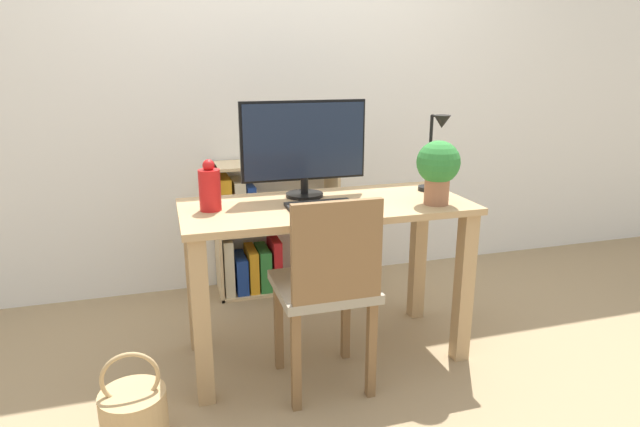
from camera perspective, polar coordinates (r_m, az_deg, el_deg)
The scene contains 11 objects.
ground_plane at distance 2.72m, azimuth 0.62°, elevation -14.51°, with size 10.00×10.00×0.00m, color #997F5B.
wall_back at distance 3.32m, azimuth -4.63°, elevation 14.55°, with size 8.00×0.05×2.60m.
desk at distance 2.47m, azimuth 0.66°, elevation -2.51°, with size 1.31×0.58×0.76m.
monitor at distance 2.50m, azimuth -1.72°, elevation 7.43°, with size 0.60×0.18×0.45m.
keyboard at distance 2.36m, azimuth 0.06°, elevation 0.86°, with size 0.30×0.15×0.02m.
vase at distance 2.34m, azimuth -11.68°, elevation 2.66°, with size 0.09×0.09×0.22m.
desk_lamp at distance 2.63m, azimuth 12.29°, elevation 7.07°, with size 0.10×0.19×0.38m.
potted_plant at distance 2.43m, azimuth 12.48°, elevation 4.86°, with size 0.19×0.19×0.29m.
chair at distance 2.22m, azimuth 0.78°, elevation -7.63°, with size 0.40×0.40×0.88m.
bookshelf at distance 3.28m, azimuth -6.75°, elevation -2.48°, with size 0.73×0.28×0.80m.
basket at distance 2.21m, azimuth -19.19°, elevation -19.79°, with size 0.24×0.24×0.38m.
Camera 1 is at (-0.70, -2.24, 1.38)m, focal length 30.00 mm.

